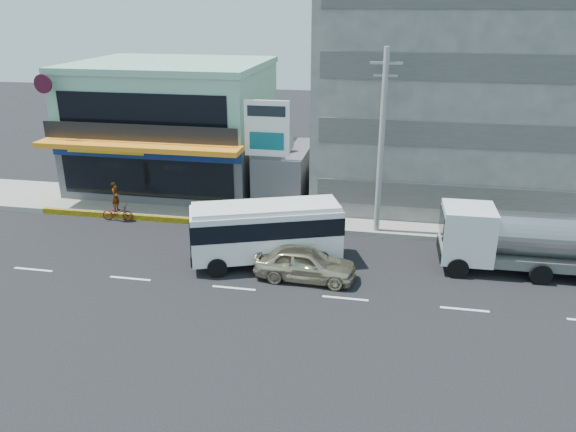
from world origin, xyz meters
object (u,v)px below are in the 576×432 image
object	(u,v)px
billboard	(267,135)
tanker_truck	(520,239)
shop_building	(175,129)
utility_pole_near	(381,144)
satellite_dish	(282,151)
sedan	(305,263)
motorcycle_rider	(117,208)
concrete_building	(453,89)
minibus	(266,229)

from	to	relation	value
billboard	tanker_truck	distance (m)	14.54
shop_building	utility_pole_near	distance (m)	15.50
tanker_truck	billboard	bearing A→B (deg)	158.97
satellite_dish	sedan	world-z (taller)	satellite_dish
sedan	motorcycle_rider	distance (m)	13.11
satellite_dish	billboard	distance (m)	2.31
shop_building	satellite_dish	distance (m)	8.54
motorcycle_rider	shop_building	bearing A→B (deg)	82.12
billboard	tanker_truck	size ratio (longest dim) A/B	0.87
billboard	sedan	distance (m)	9.41
concrete_building	sedan	size ratio (longest dim) A/B	3.43
shop_building	concrete_building	size ratio (longest dim) A/B	0.77
shop_building	billboard	distance (m)	8.92
concrete_building	tanker_truck	bearing A→B (deg)	-75.95
utility_pole_near	sedan	size ratio (longest dim) A/B	2.15
shop_building	utility_pole_near	xyz separation A→B (m)	(14.00, -6.55, 1.15)
billboard	utility_pole_near	bearing A→B (deg)	-15.48
shop_building	tanker_truck	world-z (taller)	shop_building
concrete_building	satellite_dish	xyz separation A→B (m)	(-10.00, -4.00, -3.42)
billboard	minibus	distance (m)	7.20
minibus	sedan	xyz separation A→B (m)	(2.15, -1.36, -1.01)
minibus	billboard	bearing A→B (deg)	102.00
satellite_dish	motorcycle_rider	world-z (taller)	satellite_dish
minibus	motorcycle_rider	bearing A→B (deg)	158.16
concrete_building	sedan	distance (m)	16.42
shop_building	utility_pole_near	size ratio (longest dim) A/B	1.24
billboard	minibus	bearing A→B (deg)	-78.00
shop_building	motorcycle_rider	distance (m)	7.90
satellite_dish	minibus	xyz separation A→B (m)	(0.85, -8.14, -1.77)
minibus	motorcycle_rider	xyz separation A→B (m)	(-9.84, 3.94, -1.03)
concrete_building	utility_pole_near	size ratio (longest dim) A/B	1.60
satellite_dish	motorcycle_rider	size ratio (longest dim) A/B	0.64
billboard	tanker_truck	world-z (taller)	billboard
motorcycle_rider	tanker_truck	bearing A→B (deg)	-7.05
tanker_truck	motorcycle_rider	bearing A→B (deg)	172.95
shop_building	utility_pole_near	bearing A→B (deg)	-25.06
utility_pole_near	tanker_truck	bearing A→B (deg)	-26.03
minibus	sedan	bearing A→B (deg)	-32.26
shop_building	concrete_building	xyz separation A→B (m)	(18.00, 1.05, 3.00)
shop_building	billboard	xyz separation A→B (m)	(7.50, -4.75, 0.93)
motorcycle_rider	satellite_dish	bearing A→B (deg)	25.04
utility_pole_near	minibus	bearing A→B (deg)	-138.60
satellite_dish	tanker_truck	size ratio (longest dim) A/B	0.19
satellite_dish	utility_pole_near	bearing A→B (deg)	-30.96
billboard	sedan	size ratio (longest dim) A/B	1.48
shop_building	motorcycle_rider	xyz separation A→B (m)	(-0.99, -7.15, -3.23)
shop_building	tanker_truck	distance (m)	23.06
satellite_dish	billboard	size ratio (longest dim) A/B	0.22
concrete_building	shop_building	bearing A→B (deg)	-176.65
utility_pole_near	minibus	world-z (taller)	utility_pole_near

